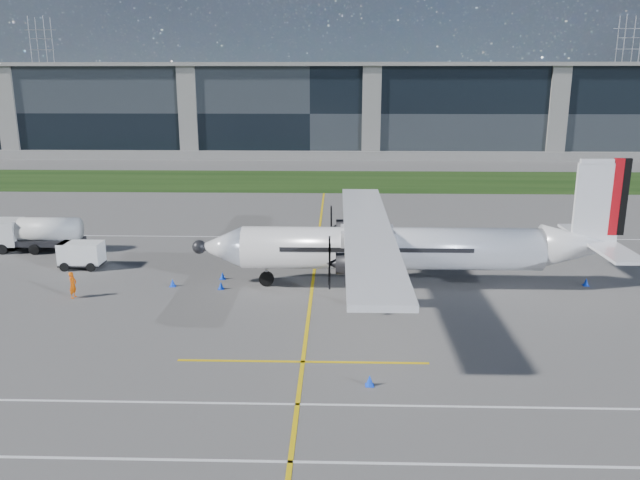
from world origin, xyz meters
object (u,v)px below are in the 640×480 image
Objects in this scene: pylon_east at (625,71)px; safety_cone_fwd at (173,283)px; safety_cone_portwing at (370,380)px; pylon_west at (44,72)px; baggage_tug at (82,255)px; safety_cone_nose_port at (221,285)px; safety_cone_tail at (586,282)px; fuel_tanker_truck at (31,234)px; safety_cone_nose_stbd at (223,276)px; safety_cone_stbdwing at (356,231)px; turboprop_aircraft at (407,224)px; ground_crew_person at (73,283)px.

pylon_east is 60.00× the size of safety_cone_fwd.
pylon_east is 60.00× the size of safety_cone_portwing.
pylon_west is 163.55m from safety_cone_fwd.
safety_cone_nose_port is (10.71, -4.34, -0.68)m from baggage_tug.
fuel_tanker_truck is at bearing 169.65° from safety_cone_tail.
safety_cone_nose_port is at bearing -82.44° from safety_cone_nose_stbd.
safety_cone_stbdwing is at bearing 58.66° from safety_cone_nose_port.
safety_cone_nose_stbd is at bearing 97.56° from safety_cone_nose_port.
turboprop_aircraft is at bearing -78.90° from safety_cone_stbdwing.
safety_cone_stbdwing is (25.43, 6.19, -1.08)m from fuel_tanker_truck.
safety_cone_fwd is 3.27m from safety_cone_nose_port.
pylon_west and pylon_east have the same top height.
safety_cone_tail is at bearing -10.35° from fuel_tanker_truck.
pylon_east is 60.00× the size of safety_cone_stbdwing.
safety_cone_stbdwing is (-78.76, -130.70, -14.75)m from pylon_east.
safety_cone_nose_port is (77.18, -145.57, -14.75)m from pylon_west.
safety_cone_portwing is at bearing -116.51° from pylon_east.
safety_cone_tail is at bearing 43.66° from safety_cone_portwing.
safety_cone_portwing is (-2.95, -13.42, -3.94)m from turboprop_aircraft.
safety_cone_stbdwing is (9.06, 14.87, 0.00)m from safety_cone_nose_port.
safety_cone_nose_port is 23.67m from safety_cone_tail.
ground_crew_person is at bearing -123.23° from pylon_east.
safety_cone_fwd is at bearing -122.10° from pylon_east.
safety_cone_portwing is at bearing -115.24° from ground_crew_person.
safety_cone_nose_port is 2.05m from safety_cone_nose_stbd.
turboprop_aircraft is at bearing -58.43° from pylon_west.
pylon_west is 4.22× the size of fuel_tanker_truck.
pylon_west is 156.73m from baggage_tug.
ground_crew_person is 3.77× the size of safety_cone_fwd.
safety_cone_fwd is at bearing -178.02° from safety_cone_tail.
safety_cone_portwing is (12.12, -13.15, 0.00)m from safety_cone_fwd.
ground_crew_person is at bearing -72.55° from baggage_tug.
safety_cone_nose_stbd is 15.87m from safety_cone_stbdwing.
pylon_west reaches higher than safety_cone_tail.
safety_cone_nose_port is at bearing -71.76° from ground_crew_person.
safety_cone_tail is (-64.18, -144.20, -14.75)m from pylon_east.
safety_cone_tail is (23.90, -0.66, 0.00)m from safety_cone_nose_stbd.
fuel_tanker_truck is 18.57m from safety_cone_nose_port.
safety_cone_stbdwing is at bearing -56.58° from pylon_west.
fuel_tanker_truck is at bearing -127.28° from pylon_east.
baggage_tug reaches higher than safety_cone_fwd.
safety_cone_nose_stbd is at bearing 121.85° from safety_cone_portwing.
safety_cone_portwing is at bearing -102.38° from turboprop_aircraft.
safety_cone_portwing is (8.88, -12.70, 0.00)m from safety_cone_nose_port.
pylon_east is 172.58m from fuel_tanker_truck.
pylon_east reaches higher than safety_cone_portwing.
turboprop_aircraft is (89.01, -144.85, -10.81)m from pylon_west.
ground_crew_person reaches higher than safety_cone_nose_port.
safety_cone_portwing is at bearing -55.03° from safety_cone_nose_port.
pylon_west is 1.07× the size of turboprop_aircraft.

